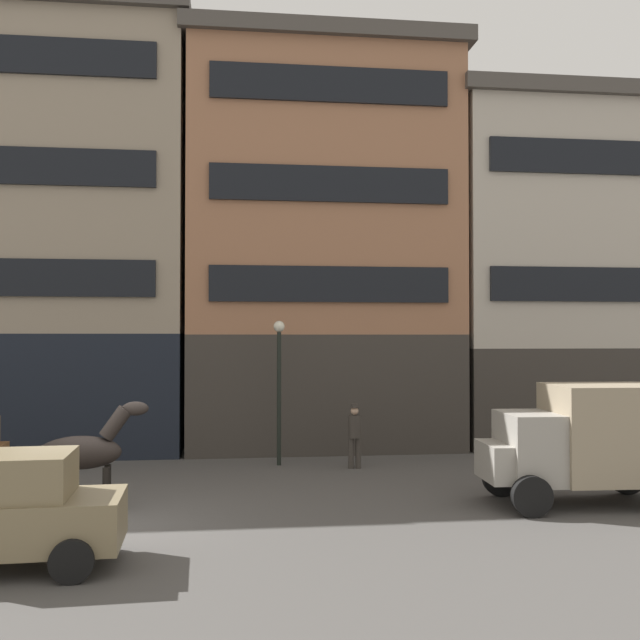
{
  "coord_description": "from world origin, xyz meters",
  "views": [
    {
      "loc": [
        2.85,
        -14.71,
        3.7
      ],
      "look_at": [
        4.87,
        2.05,
        4.07
      ],
      "focal_mm": 40.23,
      "sensor_mm": 36.0,
      "label": 1
    }
  ],
  "objects_px": {
    "delivery_truck_far": "(589,439)",
    "streetlamp_curbside": "(279,371)",
    "sedan_light": "(5,512)",
    "pedestrian_officer": "(355,433)",
    "draft_horse": "(85,451)"
  },
  "relations": [
    {
      "from": "delivery_truck_far",
      "to": "streetlamp_curbside",
      "type": "xyz_separation_m",
      "value": [
        -6.45,
        5.59,
        1.25
      ]
    },
    {
      "from": "sedan_light",
      "to": "delivery_truck_far",
      "type": "bearing_deg",
      "value": 14.87
    },
    {
      "from": "sedan_light",
      "to": "pedestrian_officer",
      "type": "distance_m",
      "value": 10.48
    },
    {
      "from": "sedan_light",
      "to": "streetlamp_curbside",
      "type": "distance_m",
      "value": 10.05
    },
    {
      "from": "sedan_light",
      "to": "draft_horse",
      "type": "bearing_deg",
      "value": 82.19
    },
    {
      "from": "streetlamp_curbside",
      "to": "pedestrian_officer",
      "type": "bearing_deg",
      "value": -20.14
    },
    {
      "from": "pedestrian_officer",
      "to": "streetlamp_curbside",
      "type": "xyz_separation_m",
      "value": [
        -2.06,
        0.76,
        1.69
      ]
    },
    {
      "from": "draft_horse",
      "to": "sedan_light",
      "type": "height_order",
      "value": "draft_horse"
    },
    {
      "from": "pedestrian_officer",
      "to": "sedan_light",
      "type": "bearing_deg",
      "value": -131.53
    },
    {
      "from": "sedan_light",
      "to": "pedestrian_officer",
      "type": "height_order",
      "value": "sedan_light"
    },
    {
      "from": "delivery_truck_far",
      "to": "sedan_light",
      "type": "relative_size",
      "value": 1.17
    },
    {
      "from": "draft_horse",
      "to": "pedestrian_officer",
      "type": "bearing_deg",
      "value": 33.11
    },
    {
      "from": "sedan_light",
      "to": "streetlamp_curbside",
      "type": "height_order",
      "value": "streetlamp_curbside"
    },
    {
      "from": "sedan_light",
      "to": "pedestrian_officer",
      "type": "bearing_deg",
      "value": 48.47
    },
    {
      "from": "draft_horse",
      "to": "sedan_light",
      "type": "bearing_deg",
      "value": -97.81
    }
  ]
}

